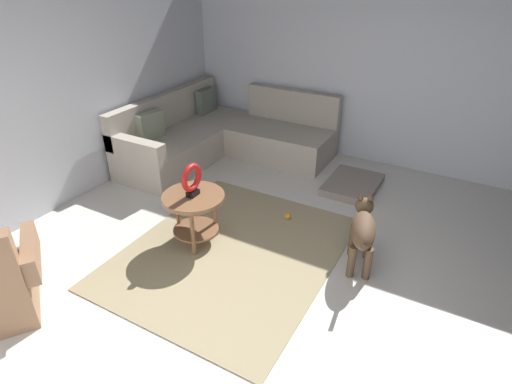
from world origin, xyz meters
TOP-DOWN VIEW (x-y plane):
  - ground_plane at (0.00, 0.00)m, footprint 6.00×6.00m
  - wall_back at (0.00, 2.94)m, footprint 6.00×0.12m
  - wall_right at (2.94, 0.00)m, footprint 0.12×6.00m
  - area_rug at (0.15, 0.70)m, footprint 2.30×1.90m
  - sectional_couch at (1.99, 2.02)m, footprint 2.20×2.25m
  - side_table at (0.12, 1.10)m, footprint 0.60×0.60m
  - torus_sculpture at (0.12, 1.10)m, footprint 0.28×0.08m
  - dog_bed_mat at (1.98, 0.08)m, footprint 0.80×0.60m
  - dog at (0.58, -0.42)m, footprint 0.83×0.36m
  - dog_toy_ball at (0.94, 0.47)m, footprint 0.07×0.07m

SIDE VIEW (x-z plane):
  - ground_plane at x=0.00m, z-range -0.10..0.00m
  - area_rug at x=0.15m, z-range 0.00..0.01m
  - dog_toy_ball at x=0.94m, z-range 0.00..0.07m
  - dog_bed_mat at x=1.98m, z-range 0.00..0.09m
  - sectional_couch at x=1.99m, z-range -0.15..0.73m
  - dog at x=0.58m, z-range 0.06..0.69m
  - side_table at x=0.12m, z-range 0.15..0.69m
  - torus_sculpture at x=0.12m, z-range 0.55..0.87m
  - wall_back at x=0.00m, z-range 0.00..2.70m
  - wall_right at x=2.94m, z-range 0.00..2.70m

